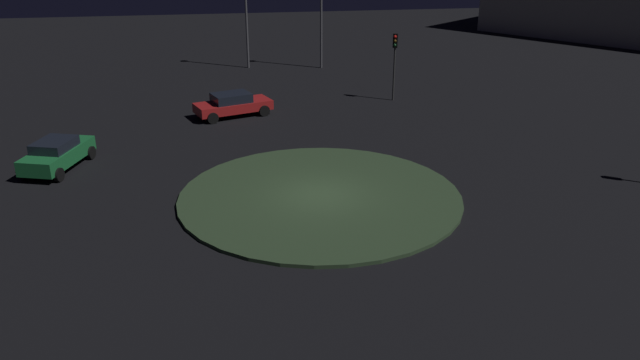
# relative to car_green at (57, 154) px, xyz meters

# --- Properties ---
(ground_plane) EXTENTS (119.81, 119.81, 0.00)m
(ground_plane) POSITION_rel_car_green_xyz_m (5.49, 11.89, -0.78)
(ground_plane) COLOR black
(roundabout_island) EXTENTS (12.21, 12.21, 0.15)m
(roundabout_island) POSITION_rel_car_green_xyz_m (5.49, 11.89, -0.70)
(roundabout_island) COLOR #2D4228
(roundabout_island) RESTS_ON ground_plane
(car_green) EXTENTS (4.54, 3.02, 1.48)m
(car_green) POSITION_rel_car_green_xyz_m (0.00, 0.00, 0.00)
(car_green) COLOR #1E7238
(car_green) RESTS_ON ground_plane
(car_red) EXTENTS (3.23, 4.94, 1.43)m
(car_red) POSITION_rel_car_green_xyz_m (-7.63, 8.65, -0.02)
(car_red) COLOR red
(car_red) RESTS_ON ground_plane
(traffic_light_northwest) EXTENTS (0.40, 0.37, 4.40)m
(traffic_light_northwest) POSITION_rel_car_green_xyz_m (-9.61, 19.31, 2.34)
(traffic_light_northwest) COLOR #2D2D2D
(traffic_light_northwest) RESTS_ON ground_plane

